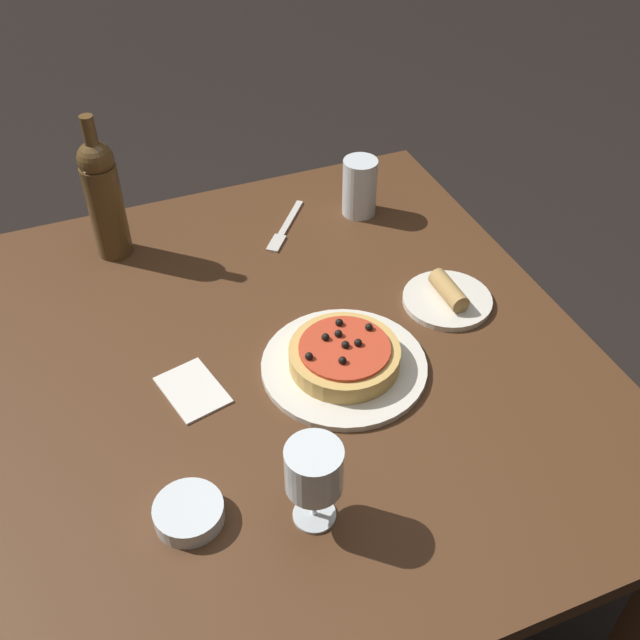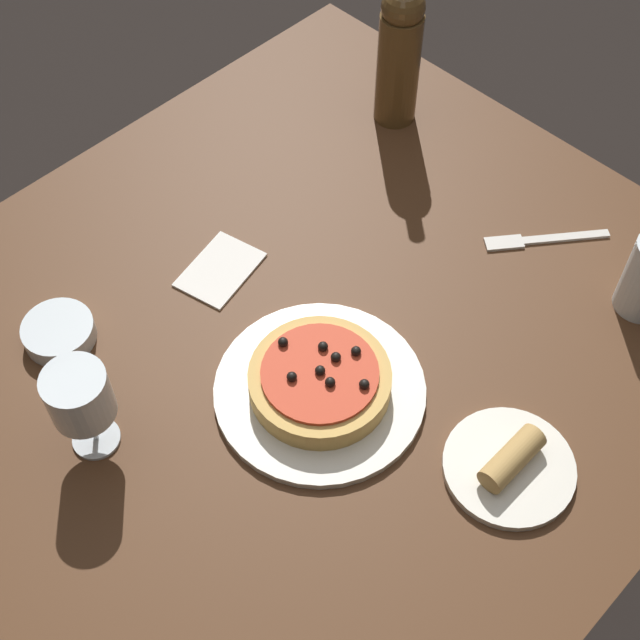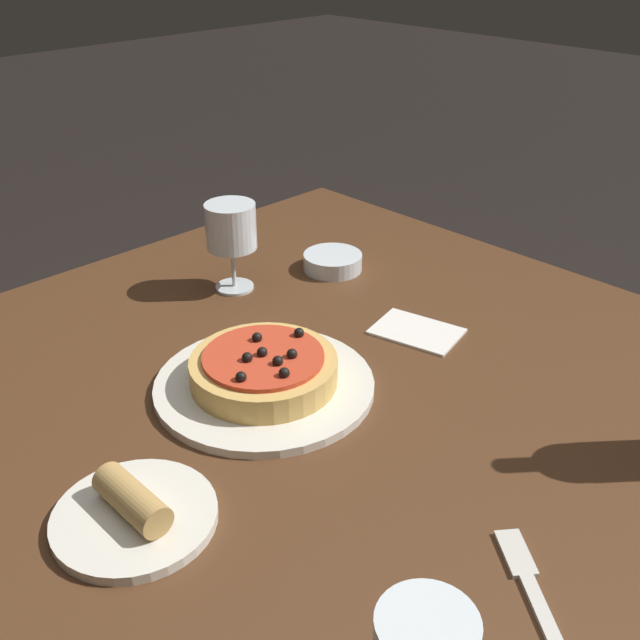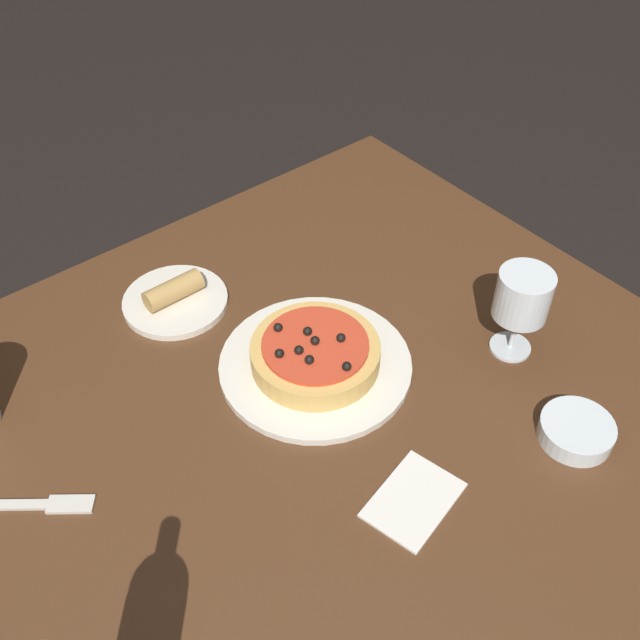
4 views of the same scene
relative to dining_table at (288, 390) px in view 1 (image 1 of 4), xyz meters
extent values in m
plane|color=black|center=(0.00, 0.00, -0.66)|extent=(14.00, 14.00, 0.00)
cube|color=#4C2D19|center=(0.00, 0.00, 0.07)|extent=(1.17, 1.07, 0.03)
cylinder|color=#4C2D19|center=(0.52, 0.47, -0.30)|extent=(0.06, 0.06, 0.71)
cylinder|color=#4C2D19|center=(-0.52, 0.47, -0.30)|extent=(0.06, 0.06, 0.71)
cylinder|color=#4C2D19|center=(-0.52, -0.47, -0.30)|extent=(0.06, 0.06, 0.71)
cylinder|color=silver|center=(0.07, 0.08, 0.09)|extent=(0.29, 0.29, 0.01)
cylinder|color=tan|center=(0.07, 0.08, 0.12)|extent=(0.19, 0.19, 0.04)
cylinder|color=red|center=(0.07, 0.08, 0.14)|extent=(0.16, 0.16, 0.01)
sphere|color=black|center=(0.10, 0.07, 0.15)|extent=(0.01, 0.01, 0.01)
sphere|color=black|center=(0.04, 0.14, 0.15)|extent=(0.01, 0.01, 0.01)
sphere|color=black|center=(0.07, 0.08, 0.15)|extent=(0.01, 0.01, 0.01)
sphere|color=black|center=(0.04, 0.06, 0.15)|extent=(0.01, 0.01, 0.01)
sphere|color=black|center=(0.04, 0.08, 0.15)|extent=(0.01, 0.01, 0.01)
sphere|color=black|center=(0.07, 0.11, 0.15)|extent=(0.01, 0.01, 0.01)
sphere|color=black|center=(0.07, 0.02, 0.15)|extent=(0.01, 0.01, 0.01)
sphere|color=black|center=(0.01, 0.10, 0.15)|extent=(0.01, 0.01, 0.01)
cylinder|color=silver|center=(0.33, -0.07, 0.09)|extent=(0.06, 0.06, 0.00)
cylinder|color=silver|center=(0.33, -0.07, 0.13)|extent=(0.01, 0.01, 0.07)
cylinder|color=silver|center=(0.33, -0.07, 0.20)|extent=(0.08, 0.08, 0.07)
cylinder|color=brown|center=(-0.43, -0.22, 0.19)|extent=(0.07, 0.07, 0.20)
sphere|color=brown|center=(-0.43, -0.22, 0.31)|extent=(0.07, 0.07, 0.07)
cylinder|color=brown|center=(-0.43, -0.22, 0.36)|extent=(0.03, 0.03, 0.07)
cylinder|color=silver|center=(-0.37, 0.31, 0.15)|extent=(0.08, 0.08, 0.13)
cylinder|color=silver|center=(0.26, -0.24, 0.10)|extent=(0.10, 0.10, 0.03)
cube|color=beige|center=(-0.40, 0.16, 0.09)|extent=(0.12, 0.10, 0.00)
cube|color=beige|center=(-0.33, 0.10, 0.09)|extent=(0.06, 0.06, 0.00)
cylinder|color=silver|center=(-0.02, 0.34, 0.09)|extent=(0.17, 0.17, 0.01)
cylinder|color=#B2894C|center=(-0.02, 0.34, 0.12)|extent=(0.10, 0.04, 0.04)
cube|color=silver|center=(0.02, -0.18, 0.09)|extent=(0.14, 0.11, 0.00)
camera|label=1|loc=(0.90, -0.30, 1.03)|focal=42.00mm
camera|label=2|loc=(0.52, 0.54, 1.13)|focal=50.00mm
camera|label=3|loc=(-0.57, 0.61, 0.65)|focal=42.00mm
camera|label=4|loc=(-0.41, -0.51, 0.93)|focal=42.00mm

